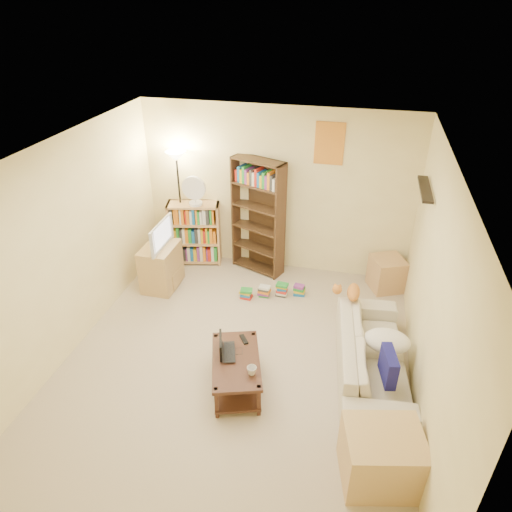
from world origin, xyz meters
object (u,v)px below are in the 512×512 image
Objects in this scene: television at (157,235)px; floor_lamp at (178,176)px; tv_stand at (161,267)px; side_table at (387,273)px; tall_bookshelf at (258,215)px; mug at (252,371)px; sofa at (373,356)px; desk_fan at (194,191)px; short_bookshelf at (195,233)px; end_cabinet at (381,457)px; coffee_table at (236,369)px; tabby_cat at (351,292)px; laptop at (233,352)px.

floor_lamp reaches higher than television.
floor_lamp is (0.04, 0.79, 1.11)m from tv_stand.
tall_bookshelf is at bearing 177.65° from side_table.
tv_stand is at bearing 0.00° from television.
tall_bookshelf is at bearing 101.91° from mug.
desk_fan is (-2.74, 1.88, 0.97)m from sofa.
desk_fan is at bearing -21.23° from television.
end_cabinet is (2.90, -3.22, -0.23)m from short_bookshelf.
desk_fan is 4.37m from end_cabinet.
television is at bearing -126.12° from tall_bookshelf.
coffee_table is 3.15m from floor_lamp.
coffee_table is at bearing -61.74° from desk_fan.
television is (0.00, 0.00, 0.53)m from tv_stand.
side_table is at bearing 61.47° from mug.
tall_bookshelf is 1.76× the size of short_bookshelf.
sofa is 3.40m from short_bookshelf.
short_bookshelf is 2.98m from side_table.
coffee_table is at bearing 141.96° from mug.
short_bookshelf reaches higher than tabby_cat.
short_bookshelf is at bearing -158.28° from tall_bookshelf.
end_cabinet is (1.59, -0.84, -0.14)m from laptop.
sofa is 1.86m from side_table.
short_bookshelf reaches higher than end_cabinet.
tall_bookshelf is (-1.78, 1.93, 0.67)m from sofa.
short_bookshelf is (-2.80, 1.93, 0.23)m from sofa.
television is 0.38× the size of tall_bookshelf.
floor_lamp reaches higher than tabby_cat.
tabby_cat is 1.93m from tall_bookshelf.
tabby_cat is 0.43× the size of short_bookshelf.
laptop is 0.79× the size of side_table.
tabby_cat is 0.43× the size of coffee_table.
tv_stand is 1.44× the size of desk_fan.
tabby_cat is 2.77m from short_bookshelf.
floor_lamp reaches higher than tv_stand.
tv_stand reaches higher than coffee_table.
tv_stand is 3.29m from side_table.
tall_bookshelf is at bearing 32.91° from tv_stand.
desk_fan reaches higher than mug.
laptop is (-1.17, -1.15, -0.21)m from tabby_cat.
end_cabinet is at bearing -36.92° from tv_stand.
tabby_cat is (-0.32, 0.70, 0.35)m from sofa.
tall_bookshelf is (-1.46, 1.23, 0.31)m from tabby_cat.
tv_stand is at bearing 26.61° from laptop.
laptop is at bearing 100.85° from sofa.
desk_fan is (-2.42, 1.18, 0.62)m from tabby_cat.
sofa is 1.42m from mug.
television is 0.89m from desk_fan.
tv_stand is at bearing -126.12° from tall_bookshelf.
mug is at bearing -56.05° from floor_lamp.
side_table is at bearing 38.30° from coffee_table.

